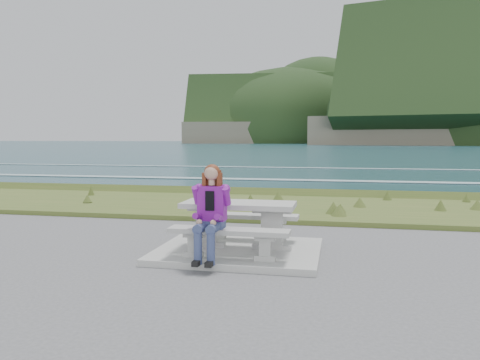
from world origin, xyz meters
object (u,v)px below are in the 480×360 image
(picnic_table, at_px, (239,212))
(bench_seaward, at_px, (247,219))
(bench_landward, at_px, (229,235))
(seated_woman, at_px, (209,225))

(picnic_table, bearing_deg, bench_seaward, 90.00)
(bench_seaward, bearing_deg, bench_landward, -90.00)
(picnic_table, xyz_separation_m, bench_seaward, (0.00, 0.70, -0.23))
(picnic_table, relative_size, bench_seaward, 1.00)
(bench_seaward, relative_size, seated_woman, 1.29)
(bench_seaward, xyz_separation_m, seated_woman, (-0.26, -1.53, 0.16))
(picnic_table, bearing_deg, bench_landward, -90.00)
(picnic_table, height_order, bench_landward, picnic_table)
(seated_woman, bearing_deg, bench_landward, 28.51)
(bench_landward, xyz_separation_m, seated_woman, (-0.26, -0.13, 0.16))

